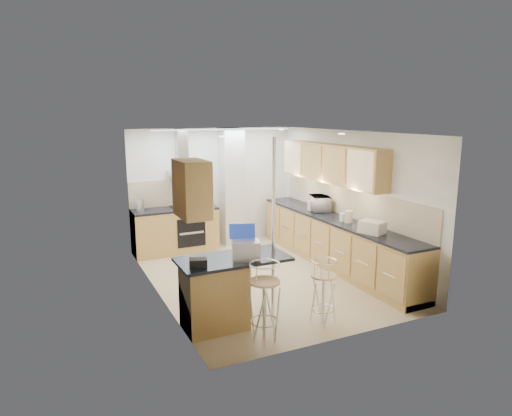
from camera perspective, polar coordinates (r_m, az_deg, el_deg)
name	(u,v)px	position (r m, az deg, el deg)	size (l,w,h in m)	color
ground	(262,277)	(8.04, 0.71, -8.65)	(4.80, 4.80, 0.00)	tan
room_shell	(269,186)	(8.11, 1.65, 2.81)	(3.64, 4.84, 2.51)	silver
right_counter	(334,242)	(8.62, 9.75, -4.17)	(0.63, 4.40, 0.92)	#AF8746
back_counter	(175,230)	(9.47, -10.06, -2.73)	(1.70, 0.63, 0.92)	#AF8746
peninsula	(233,291)	(6.20, -2.84, -10.31)	(1.47, 0.72, 0.94)	#AF8746
microwave	(320,203)	(9.06, 7.99, 0.60)	(0.53, 0.36, 0.29)	white
laptop	(246,250)	(5.95, -1.27, -5.26)	(0.36, 0.27, 0.25)	#9FA1A6
bag	(198,263)	(5.68, -7.24, -6.87)	(0.21, 0.16, 0.12)	black
bar_stool_near	(264,301)	(5.82, 1.07, -11.51)	(0.41, 0.41, 1.01)	tan
bar_stool_end	(323,292)	(6.30, 8.42, -10.30)	(0.37, 0.37, 0.90)	tan
jar_a	(310,205)	(9.06, 6.80, 0.32)	(0.12, 0.12, 0.19)	silver
jar_b	(317,206)	(9.17, 7.66, 0.28)	(0.11, 0.11, 0.15)	silver
jar_c	(348,217)	(8.16, 11.48, -1.06)	(0.14, 0.14, 0.21)	beige
jar_d	(342,217)	(8.24, 10.75, -1.15)	(0.10, 0.10, 0.14)	white
bread_bin	(372,227)	(7.53, 14.32, -2.33)	(0.29, 0.37, 0.19)	silver
kettle	(140,205)	(9.22, -14.34, 0.36)	(0.16, 0.16, 0.24)	#B5B7BA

